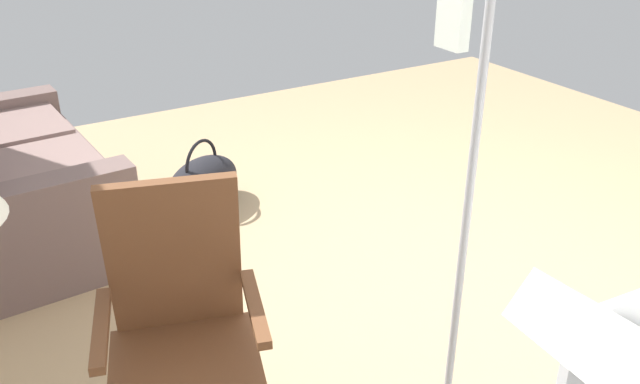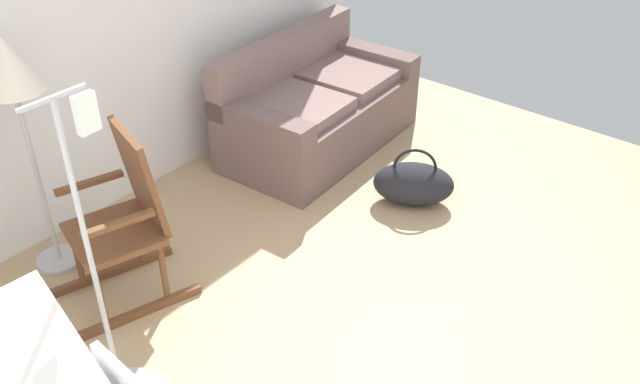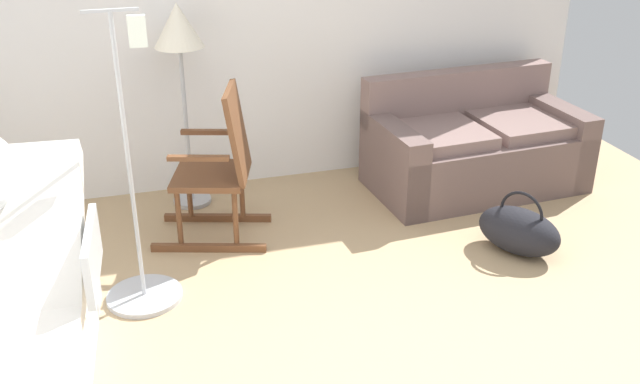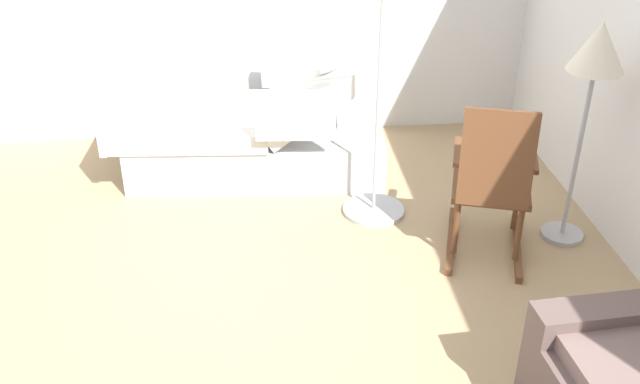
% 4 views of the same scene
% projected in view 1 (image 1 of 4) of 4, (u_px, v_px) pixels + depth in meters
% --- Properties ---
extents(ground_plane, '(6.27, 6.27, 0.00)m').
position_uv_depth(ground_plane, '(429.00, 273.00, 3.45)').
color(ground_plane, tan).
extents(couch, '(1.65, 0.95, 0.85)m').
position_uv_depth(couch, '(12.00, 185.00, 3.69)').
color(couch, '#68534F').
rests_on(couch, ground).
extents(rocking_chair, '(0.87, 0.67, 1.05)m').
position_uv_depth(rocking_chair, '(183.00, 341.00, 2.18)').
color(rocking_chair, brown).
rests_on(rocking_chair, ground).
extents(duffel_bag, '(0.57, 0.64, 0.43)m').
position_uv_depth(duffel_bag, '(203.00, 182.00, 4.08)').
color(duffel_bag, black).
rests_on(duffel_bag, ground).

